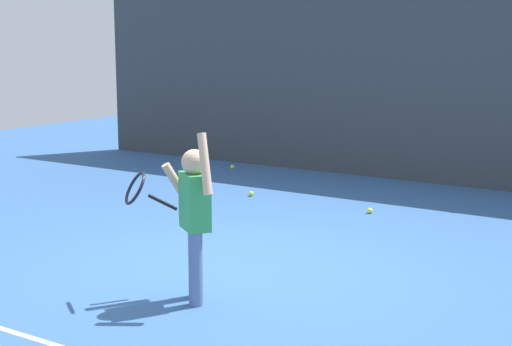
{
  "coord_description": "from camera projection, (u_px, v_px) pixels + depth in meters",
  "views": [
    {
      "loc": [
        3.72,
        -5.46,
        2.06
      ],
      "look_at": [
        0.12,
        0.15,
        0.85
      ],
      "focal_mm": 53.53,
      "sensor_mm": 36.0,
      "label": 1
    }
  ],
  "objects": [
    {
      "name": "tennis_ball_0",
      "position": [
        370.0,
        211.0,
        8.92
      ],
      "size": [
        0.07,
        0.07,
        0.07
      ],
      "primitive_type": "sphere",
      "color": "#CCE033",
      "rests_on": "ground"
    },
    {
      "name": "tennis_ball_2",
      "position": [
        232.0,
        167.0,
        11.88
      ],
      "size": [
        0.07,
        0.07,
        0.07
      ],
      "primitive_type": "sphere",
      "color": "#CCE033",
      "rests_on": "ground"
    },
    {
      "name": "ground_plane",
      "position": [
        236.0,
        267.0,
        6.86
      ],
      "size": [
        20.0,
        20.0,
        0.0
      ],
      "primitive_type": "plane",
      "color": "#335B93"
    },
    {
      "name": "tennis_ball_1",
      "position": [
        251.0,
        194.0,
        9.88
      ],
      "size": [
        0.07,
        0.07,
        0.07
      ],
      "primitive_type": "sphere",
      "color": "#CCE033",
      "rests_on": "ground"
    },
    {
      "name": "fence_post_1",
      "position": [
        312.0,
        67.0,
        11.61
      ],
      "size": [
        0.09,
        0.09,
        3.15
      ],
      "primitive_type": "cylinder",
      "color": "slate",
      "rests_on": "ground"
    },
    {
      "name": "tennis_player",
      "position": [
        192.0,
        211.0,
        5.86
      ],
      "size": [
        0.89,
        0.52,
        1.35
      ],
      "rotation": [
        0.0,
        0.0,
        -0.61
      ],
      "color": "slate",
      "rests_on": "ground"
    },
    {
      "name": "court_line_baseline",
      "position": [
        59.0,
        346.0,
        5.11
      ],
      "size": [
        9.0,
        0.05,
        0.0
      ],
      "primitive_type": "cube",
      "color": "white",
      "rests_on": "ground"
    },
    {
      "name": "back_fence_windscreen",
      "position": [
        430.0,
        76.0,
        10.57
      ],
      "size": [
        11.65,
        0.08,
        3.0
      ],
      "primitive_type": "cube",
      "color": "#383D42",
      "rests_on": "ground"
    },
    {
      "name": "fence_post_0",
      "position": [
        126.0,
        63.0,
        13.62
      ],
      "size": [
        0.09,
        0.09,
        3.15
      ],
      "primitive_type": "cylinder",
      "color": "slate",
      "rests_on": "ground"
    }
  ]
}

